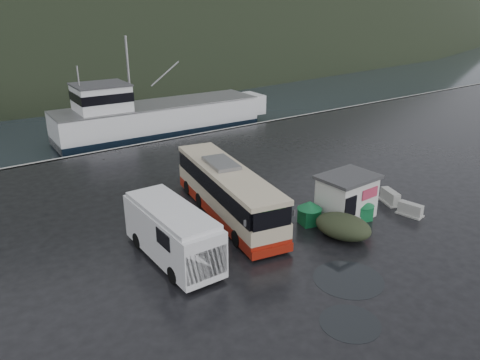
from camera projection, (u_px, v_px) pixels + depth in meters
ground at (265, 241)px, 24.41m from camera, size 160.00×160.00×0.00m
quay_edge at (121, 148)px, 39.69m from camera, size 160.00×0.60×1.50m
coach_bus at (228, 215)px, 27.34m from camera, size 4.62×11.23×3.08m
white_van at (174, 258)px, 22.82m from camera, size 2.26×6.55×2.74m
waste_bin_left at (309, 224)px, 26.28m from camera, size 1.20×1.20×1.39m
waste_bin_right at (362, 219)px, 26.84m from camera, size 1.11×1.11×1.28m
dome_tent at (342, 237)px, 24.88m from camera, size 2.92×3.54×1.21m
ticket_kiosk at (345, 217)px, 27.17m from camera, size 3.39×2.63×2.56m
jersey_barrier_a at (344, 229)px, 25.72m from camera, size 1.24×1.84×0.84m
jersey_barrier_b at (410, 215)px, 27.36m from camera, size 1.01×1.59×0.74m
jersey_barrier_c at (389, 203)px, 29.02m from camera, size 1.31×1.78×0.80m
fishing_trawler at (159, 121)px, 48.33m from camera, size 25.02×6.35×9.93m
puddles at (310, 244)px, 24.11m from camera, size 7.77×13.63×0.01m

